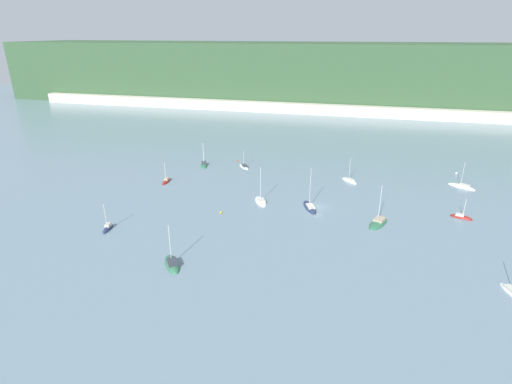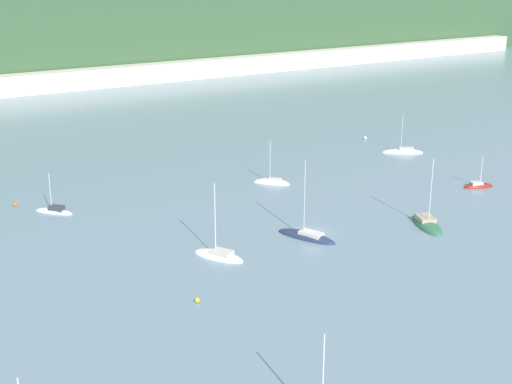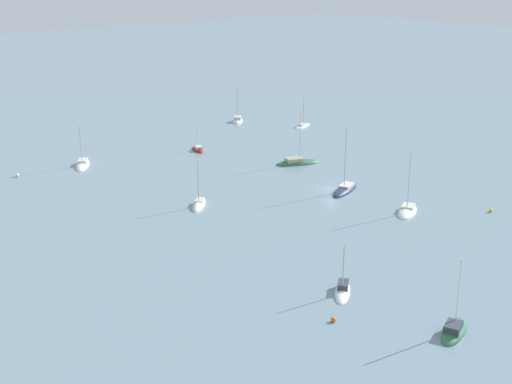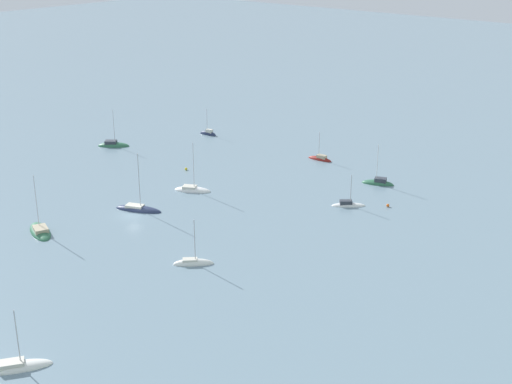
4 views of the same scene
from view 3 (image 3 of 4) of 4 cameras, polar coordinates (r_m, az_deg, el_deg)
ground_plane at (r=120.09m, az=6.03°, el=0.24°), size 600.00×600.00×0.00m
sailboat_0 at (r=144.49m, az=-4.67°, el=3.36°), size 5.55×3.46×5.95m
sailboat_1 at (r=77.29m, az=15.54°, el=-10.74°), size 4.48×6.77×8.93m
sailboat_3 at (r=119.44m, az=7.13°, el=0.14°), size 5.79×9.19×11.71m
sailboat_4 at (r=137.06m, az=-13.70°, el=2.10°), size 7.94×6.46×8.47m
sailboat_6 at (r=165.51m, az=3.75°, el=5.28°), size 3.81×6.41×8.21m
sailboat_8 at (r=134.62m, az=3.31°, el=2.31°), size 6.16×9.07×10.88m
sailboat_9 at (r=170.49m, az=-1.47°, el=5.69°), size 6.29×5.96×8.44m
sailboat_10 at (r=83.54m, az=6.94°, el=-7.90°), size 5.37×5.92×6.60m
sailboat_11 at (r=111.58m, az=-4.58°, el=-1.08°), size 5.55×5.71×8.24m
sailboat_12 at (r=110.86m, az=12.01°, el=-1.55°), size 5.71×7.63×10.64m
mooring_buoy_0 at (r=77.04m, az=6.21°, el=-10.10°), size 0.58×0.58×0.58m
mooring_buoy_1 at (r=132.99m, az=-18.56°, el=1.29°), size 0.66×0.66×0.66m
mooring_buoy_2 at (r=114.20m, az=18.25°, el=-1.40°), size 0.56×0.56×0.56m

